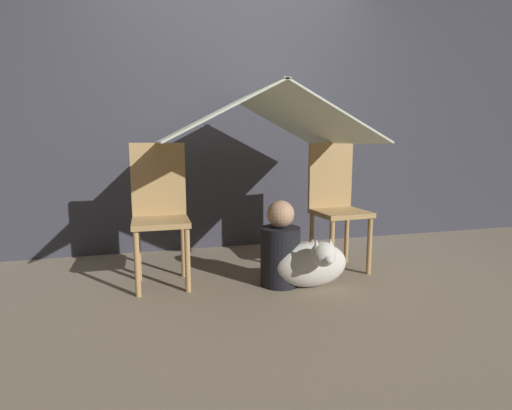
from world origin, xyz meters
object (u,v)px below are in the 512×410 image
chair_left (160,209)px  dog (312,263)px  chair_right (336,201)px  person_front (280,249)px

chair_left → dog: (0.97, -0.37, -0.36)m
chair_right → person_front: size_ratio=1.65×
person_front → dog: bearing=-31.7°
chair_right → person_front: 0.65m
chair_right → chair_left: bearing=176.4°
chair_left → chair_right: (1.32, -0.00, 0.00)m
chair_left → person_front: 0.87m
person_front → chair_right: bearing=25.7°
chair_left → dog: 1.10m
dog → chair_left: bearing=159.0°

